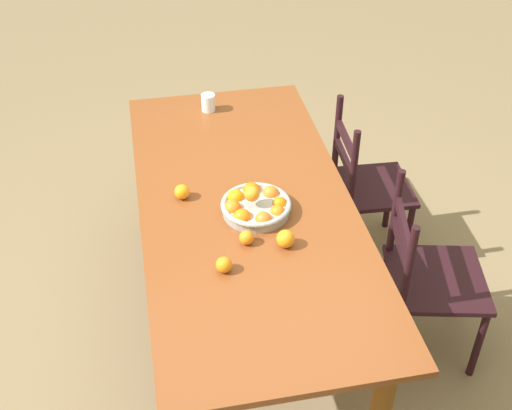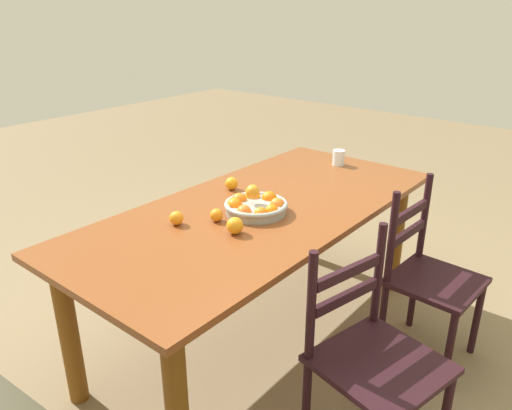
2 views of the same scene
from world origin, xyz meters
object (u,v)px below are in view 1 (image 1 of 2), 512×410
Objects in this scene: dining_table at (246,223)px; orange_loose_1 at (246,238)px; drinking_glass at (208,103)px; orange_loose_3 at (182,192)px; chair_by_cabinet at (365,188)px; fruit_bowl at (255,206)px; orange_loose_0 at (224,265)px; chair_near_window at (427,279)px; orange_loose_2 at (286,239)px.

orange_loose_1 is at bearing -10.03° from dining_table.
drinking_glass is at bearing -176.44° from dining_table.
orange_loose_3 is at bearing -16.50° from drinking_glass.
orange_loose_3 is 0.78m from drinking_glass.
chair_by_cabinet is 0.97m from drinking_glass.
fruit_bowl reaches higher than orange_loose_0.
orange_loose_0 is 0.69× the size of drinking_glass.
chair_by_cabinet is at bearing 17.29° from chair_near_window.
orange_loose_2 is (0.24, 0.08, 0.00)m from fruit_bowl.
orange_loose_2 is at bearing 7.85° from drinking_glass.
orange_loose_2 is at bearing 73.44° from orange_loose_1.
orange_loose_3 reaches higher than orange_loose_0.
drinking_glass is (-1.14, -0.84, 0.38)m from chair_near_window.
chair_by_cabinet is at bearing 120.15° from dining_table.
orange_loose_3 is (-0.16, -0.30, -0.00)m from fruit_bowl.
dining_table is 33.84× the size of orange_loose_1.
fruit_bowl reaches higher than orange_loose_2.
orange_loose_3 reaches higher than orange_loose_1.
fruit_bowl reaches higher than drinking_glass.
fruit_bowl is at bearing 5.01° from drinking_glass.
chair_near_window is (0.30, 0.79, -0.22)m from dining_table.
chair_by_cabinet is at bearing 133.05° from orange_loose_0.
dining_table is 0.36m from orange_loose_2.
orange_loose_1 is (0.69, -0.78, 0.37)m from chair_by_cabinet.
chair_near_window is at bearing 88.12° from orange_loose_1.
dining_table is at bearing 71.97° from orange_loose_3.
orange_loose_0 is at bearing -38.87° from orange_loose_1.
fruit_bowl is 0.39m from orange_loose_0.
fruit_bowl is (0.07, 0.03, 0.15)m from dining_table.
fruit_bowl is at bearing 128.56° from chair_by_cabinet.
dining_table is at bearing -161.20° from orange_loose_2.
chair_near_window is at bearing 36.62° from drinking_glass.
dining_table is 27.22× the size of orange_loose_2.
chair_by_cabinet is 1.04m from orange_loose_2.
chair_by_cabinet is (-0.43, 0.73, -0.22)m from dining_table.
fruit_bowl is 0.34m from orange_loose_3.
orange_loose_2 is at bearing 18.80° from dining_table.
orange_loose_3 reaches higher than dining_table.
orange_loose_1 is (0.27, -0.05, 0.15)m from dining_table.
orange_loose_3 is at bearing -167.45° from orange_loose_0.
orange_loose_0 is (0.84, -0.90, 0.37)m from chair_by_cabinet.
orange_loose_3 is (-0.38, -1.07, 0.37)m from chair_near_window.
orange_loose_2 is at bearing 18.16° from fruit_bowl.
fruit_bowl is at bearing 61.81° from orange_loose_3.
chair_near_window reaches higher than dining_table.
drinking_glass is at bearing -174.99° from fruit_bowl.
orange_loose_3 is (0.34, -1.01, 0.37)m from chair_by_cabinet.
chair_near_window is 1.19m from orange_loose_3.
orange_loose_0 is 1.26m from drinking_glass.
orange_loose_0 is (0.41, -0.16, 0.15)m from dining_table.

